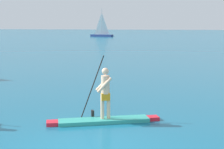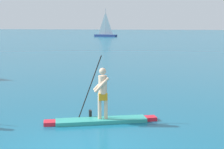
{
  "view_description": "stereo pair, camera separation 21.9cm",
  "coord_description": "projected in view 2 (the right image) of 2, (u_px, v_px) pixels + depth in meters",
  "views": [
    {
      "loc": [
        2.79,
        -7.06,
        2.98
      ],
      "look_at": [
        -1.93,
        8.4,
        0.63
      ],
      "focal_mm": 54.61,
      "sensor_mm": 36.0,
      "label": 1
    },
    {
      "loc": [
        3.0,
        -6.99,
        2.98
      ],
      "look_at": [
        -1.93,
        8.4,
        0.63
      ],
      "focal_mm": 54.61,
      "sensor_mm": 36.0,
      "label": 2
    }
  ],
  "objects": [
    {
      "name": "paddleboarder_mid_center",
      "position": [
        101.0,
        111.0,
        10.49
      ],
      "size": [
        3.28,
        1.94,
        2.08
      ],
      "rotation": [
        0.0,
        0.0,
        3.62
      ],
      "color": "teal",
      "rests_on": "ground"
    },
    {
      "name": "sailboat_left_horizon",
      "position": [
        106.0,
        33.0,
        88.88
      ],
      "size": [
        6.25,
        2.34,
        7.27
      ],
      "rotation": [
        0.0,
        0.0,
        6.13
      ],
      "color": "navy",
      "rests_on": "ground"
    }
  ]
}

